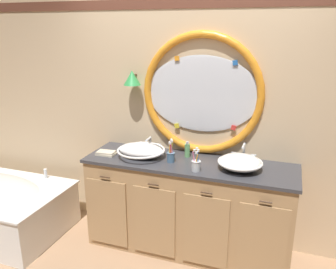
{
  "coord_description": "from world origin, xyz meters",
  "views": [
    {
      "loc": [
        0.89,
        -2.62,
        2.11
      ],
      "look_at": [
        -0.12,
        0.25,
        1.17
      ],
      "focal_mm": 37.03,
      "sensor_mm": 36.0,
      "label": 1
    }
  ],
  "objects": [
    {
      "name": "toothbrush_holder_left",
      "position": [
        -0.08,
        0.21,
        0.98
      ],
      "size": [
        0.08,
        0.08,
        0.22
      ],
      "color": "slate",
      "rests_on": "vanity_counter"
    },
    {
      "name": "back_wall_assembly",
      "position": [
        0.01,
        0.58,
        1.32
      ],
      "size": [
        6.4,
        0.26,
        2.6
      ],
      "color": "#D6B78E",
      "rests_on": "ground_plane"
    },
    {
      "name": "soap_dispenser",
      "position": [
        0.03,
        0.39,
        0.99
      ],
      "size": [
        0.05,
        0.06,
        0.16
      ],
      "color": "#6BAD66",
      "rests_on": "vanity_counter"
    },
    {
      "name": "sink_basin_left",
      "position": [
        -0.39,
        0.24,
        0.99
      ],
      "size": [
        0.46,
        0.46,
        0.13
      ],
      "color": "white",
      "rests_on": "vanity_counter"
    },
    {
      "name": "sink_basin_right",
      "position": [
        0.55,
        0.24,
        0.99
      ],
      "size": [
        0.39,
        0.39,
        0.13
      ],
      "color": "white",
      "rests_on": "vanity_counter"
    },
    {
      "name": "toothbrush_holder_right",
      "position": [
        0.19,
        0.08,
        0.98
      ],
      "size": [
        0.08,
        0.08,
        0.21
      ],
      "color": "silver",
      "rests_on": "vanity_counter"
    },
    {
      "name": "faucet_set_right",
      "position": [
        0.55,
        0.47,
        0.99
      ],
      "size": [
        0.23,
        0.13,
        0.17
      ],
      "color": "silver",
      "rests_on": "vanity_counter"
    },
    {
      "name": "faucet_set_left",
      "position": [
        -0.39,
        0.47,
        0.97
      ],
      "size": [
        0.23,
        0.13,
        0.14
      ],
      "color": "silver",
      "rests_on": "vanity_counter"
    },
    {
      "name": "vanity_counter",
      "position": [
        0.08,
        0.27,
        0.46
      ],
      "size": [
        1.97,
        0.61,
        0.92
      ],
      "color": "tan",
      "rests_on": "ground_plane"
    },
    {
      "name": "ground_plane",
      "position": [
        0.0,
        0.0,
        0.0
      ],
      "size": [
        14.0,
        14.0,
        0.0
      ],
      "primitive_type": "plane",
      "color": "tan"
    },
    {
      "name": "folded_hand_towel",
      "position": [
        -0.74,
        0.18,
        0.94
      ],
      "size": [
        0.19,
        0.12,
        0.04
      ],
      "color": "beige",
      "rests_on": "vanity_counter"
    }
  ]
}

